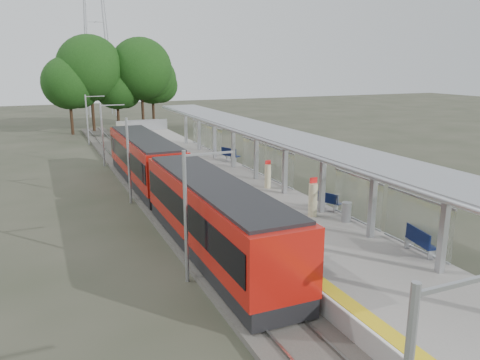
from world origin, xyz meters
name	(u,v)px	position (x,y,z in m)	size (l,w,h in m)	color
ground	(437,335)	(0.00, 0.00, 0.00)	(200.00, 200.00, 0.00)	#474438
trackbed	(155,194)	(-4.50, 20.00, 0.12)	(3.00, 70.00, 0.24)	#59544C
platform	(218,182)	(0.00, 20.00, 0.50)	(6.00, 50.00, 1.00)	gray
tactile_strip	(183,178)	(-2.55, 20.00, 1.01)	(0.60, 50.00, 0.02)	yellow
end_fence	(142,125)	(0.00, 44.95, 1.60)	(6.00, 0.10, 1.20)	#9EA0A5
train	(171,180)	(-4.50, 15.78, 2.05)	(2.74, 27.60, 3.62)	black
canopy	(263,136)	(1.61, 16.19, 4.20)	(3.27, 38.00, 3.66)	#9EA0A5
tree_cluster	(115,74)	(-1.52, 52.78, 7.28)	(17.51, 9.79, 12.16)	#382316
catenary_masts	(130,158)	(-6.22, 19.00, 2.91)	(2.08, 48.16, 5.40)	#9EA0A5
bench_near	(420,241)	(2.56, 3.63, 1.58)	(0.79, 1.67, 1.10)	#0E1A47
bench_mid	(329,201)	(2.62, 10.25, 1.48)	(0.95, 1.38, 0.92)	#0E1A47
bench_far	(230,154)	(2.61, 24.10, 1.57)	(1.09, 1.65, 1.09)	#0E1A47
info_pillar_near	(313,199)	(1.21, 9.61, 1.88)	(0.46, 0.46, 2.03)	beige
info_pillar_far	(268,176)	(1.64, 15.55, 1.77)	(0.40, 0.40, 1.77)	beige
litter_bin	(346,212)	(2.29, 8.22, 1.49)	(0.48, 0.48, 0.98)	#9EA0A5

